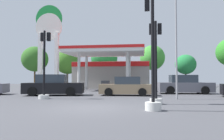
{
  "coord_description": "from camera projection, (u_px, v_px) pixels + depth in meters",
  "views": [
    {
      "loc": [
        2.34,
        -9.81,
        1.31
      ],
      "look_at": [
        -0.98,
        13.22,
        2.24
      ],
      "focal_mm": 35.51,
      "sensor_mm": 36.0,
      "label": 1
    }
  ],
  "objects": [
    {
      "name": "station_pole_sign",
      "position": [
        49.0,
        37.0,
        28.15
      ],
      "size": [
        3.48,
        0.56,
        10.73
      ],
      "color": "white",
      "rests_on": "ground"
    },
    {
      "name": "tree_2",
      "position": [
        104.0,
        58.0,
        38.53
      ],
      "size": [
        4.59,
        4.59,
        6.97
      ],
      "color": "brown",
      "rests_on": "ground"
    },
    {
      "name": "traffic_signal_2",
      "position": [
        44.0,
        71.0,
        14.58
      ],
      "size": [
        0.68,
        0.7,
        4.5
      ],
      "color": "silver",
      "rests_on": "ground"
    },
    {
      "name": "car_3",
      "position": [
        54.0,
        86.0,
        17.63
      ],
      "size": [
        4.88,
        2.73,
        1.65
      ],
      "color": "black",
      "rests_on": "ground"
    },
    {
      "name": "tree_3",
      "position": [
        152.0,
        58.0,
        36.62
      ],
      "size": [
        4.08,
        4.08,
        6.88
      ],
      "color": "brown",
      "rests_on": "ground"
    },
    {
      "name": "ground_plane",
      "position": [
        92.0,
        108.0,
        9.99
      ],
      "size": [
        90.0,
        90.0,
        0.0
      ],
      "primitive_type": "plane",
      "color": "#47474C",
      "rests_on": "ground"
    },
    {
      "name": "gas_station",
      "position": [
        112.0,
        73.0,
        30.95
      ],
      "size": [
        10.28,
        12.25,
        4.82
      ],
      "color": "#ADA89E",
      "rests_on": "ground"
    },
    {
      "name": "traffic_signal_0",
      "position": [
        152.0,
        75.0,
        9.2
      ],
      "size": [
        0.67,
        0.69,
        4.9
      ],
      "color": "silver",
      "rests_on": "ground"
    },
    {
      "name": "tree_0",
      "position": [
        35.0,
        59.0,
        39.88
      ],
      "size": [
        4.7,
        4.7,
        7.15
      ],
      "color": "brown",
      "rests_on": "ground"
    },
    {
      "name": "tree_4",
      "position": [
        186.0,
        64.0,
        36.5
      ],
      "size": [
        3.42,
        3.42,
        5.32
      ],
      "color": "brown",
      "rests_on": "ground"
    },
    {
      "name": "tree_1",
      "position": [
        67.0,
        62.0,
        39.24
      ],
      "size": [
        4.42,
        4.42,
        6.55
      ],
      "color": "brown",
      "rests_on": "ground"
    },
    {
      "name": "car_0",
      "position": [
        126.0,
        87.0,
        17.5
      ],
      "size": [
        4.16,
        1.98,
        1.47
      ],
      "color": "black",
      "rests_on": "ground"
    },
    {
      "name": "car_2",
      "position": [
        185.0,
        85.0,
        19.59
      ],
      "size": [
        4.73,
        2.34,
        1.65
      ],
      "color": "black",
      "rests_on": "ground"
    },
    {
      "name": "corner_streetlamp",
      "position": [
        177.0,
        33.0,
        14.25
      ],
      "size": [
        0.24,
        1.48,
        7.05
      ],
      "color": "gray",
      "rests_on": "ground"
    },
    {
      "name": "traffic_signal_1",
      "position": [
        156.0,
        70.0,
        11.53
      ],
      "size": [
        0.65,
        0.68,
        4.34
      ],
      "color": "silver",
      "rests_on": "ground"
    }
  ]
}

